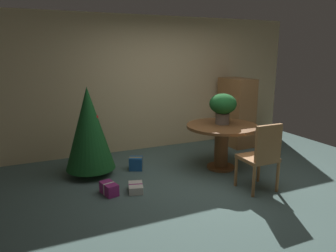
{
  "coord_description": "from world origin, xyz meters",
  "views": [
    {
      "loc": [
        -2.43,
        -3.72,
        1.93
      ],
      "look_at": [
        -0.63,
        0.29,
        0.9
      ],
      "focal_mm": 34.05,
      "sensor_mm": 36.0,
      "label": 1
    }
  ],
  "objects_px": {
    "wooden_chair_near": "(262,154)",
    "gift_box_purple": "(109,189)",
    "gift_box_blue": "(136,163)",
    "gift_box_cream": "(136,188)",
    "round_dining_table": "(222,136)",
    "wooden_cabinet": "(236,112)",
    "holiday_tree": "(89,128)",
    "flower_vase": "(223,106)"
  },
  "relations": [
    {
      "from": "gift_box_blue",
      "to": "wooden_cabinet",
      "type": "distance_m",
      "value": 2.53
    },
    {
      "from": "gift_box_cream",
      "to": "gift_box_purple",
      "type": "distance_m",
      "value": 0.37
    },
    {
      "from": "gift_box_blue",
      "to": "gift_box_purple",
      "type": "distance_m",
      "value": 0.98
    },
    {
      "from": "round_dining_table",
      "to": "gift_box_purple",
      "type": "relative_size",
      "value": 3.67
    },
    {
      "from": "wooden_cabinet",
      "to": "gift_box_purple",
      "type": "bearing_deg",
      "value": -156.77
    },
    {
      "from": "round_dining_table",
      "to": "gift_box_blue",
      "type": "height_order",
      "value": "round_dining_table"
    },
    {
      "from": "gift_box_cream",
      "to": "gift_box_blue",
      "type": "bearing_deg",
      "value": 71.07
    },
    {
      "from": "round_dining_table",
      "to": "flower_vase",
      "type": "relative_size",
      "value": 2.31
    },
    {
      "from": "holiday_tree",
      "to": "wooden_chair_near",
      "type": "bearing_deg",
      "value": -37.87
    },
    {
      "from": "round_dining_table",
      "to": "gift_box_purple",
      "type": "xyz_separation_m",
      "value": [
        -1.97,
        -0.22,
        -0.47
      ]
    },
    {
      "from": "flower_vase",
      "to": "gift_box_purple",
      "type": "xyz_separation_m",
      "value": [
        -2.01,
        -0.28,
        -0.98
      ]
    },
    {
      "from": "holiday_tree",
      "to": "wooden_cabinet",
      "type": "bearing_deg",
      "value": 8.68
    },
    {
      "from": "flower_vase",
      "to": "gift_box_cream",
      "type": "height_order",
      "value": "flower_vase"
    },
    {
      "from": "wooden_chair_near",
      "to": "gift_box_purple",
      "type": "xyz_separation_m",
      "value": [
        -1.97,
        0.77,
        -0.47
      ]
    },
    {
      "from": "flower_vase",
      "to": "gift_box_purple",
      "type": "height_order",
      "value": "flower_vase"
    },
    {
      "from": "wooden_chair_near",
      "to": "gift_box_cream",
      "type": "bearing_deg",
      "value": 156.33
    },
    {
      "from": "round_dining_table",
      "to": "flower_vase",
      "type": "height_order",
      "value": "flower_vase"
    },
    {
      "from": "flower_vase",
      "to": "gift_box_cream",
      "type": "xyz_separation_m",
      "value": [
        -1.65,
        -0.35,
        -1.01
      ]
    },
    {
      "from": "round_dining_table",
      "to": "wooden_chair_near",
      "type": "distance_m",
      "value": 0.99
    },
    {
      "from": "gift_box_blue",
      "to": "wooden_cabinet",
      "type": "relative_size",
      "value": 0.19
    },
    {
      "from": "wooden_cabinet",
      "to": "round_dining_table",
      "type": "bearing_deg",
      "value": -134.53
    },
    {
      "from": "wooden_chair_near",
      "to": "gift_box_blue",
      "type": "height_order",
      "value": "wooden_chair_near"
    },
    {
      "from": "round_dining_table",
      "to": "wooden_cabinet",
      "type": "distance_m",
      "value": 1.52
    },
    {
      "from": "round_dining_table",
      "to": "wooden_cabinet",
      "type": "xyz_separation_m",
      "value": [
        1.06,
        1.08,
        0.14
      ]
    },
    {
      "from": "gift_box_blue",
      "to": "gift_box_cream",
      "type": "bearing_deg",
      "value": -108.93
    },
    {
      "from": "gift_box_blue",
      "to": "wooden_cabinet",
      "type": "xyz_separation_m",
      "value": [
        2.39,
        0.56,
        0.59
      ]
    },
    {
      "from": "round_dining_table",
      "to": "gift_box_cream",
      "type": "distance_m",
      "value": 1.71
    },
    {
      "from": "gift_box_purple",
      "to": "round_dining_table",
      "type": "bearing_deg",
      "value": 6.41
    },
    {
      "from": "gift_box_blue",
      "to": "round_dining_table",
      "type": "bearing_deg",
      "value": -21.48
    },
    {
      "from": "round_dining_table",
      "to": "gift_box_blue",
      "type": "bearing_deg",
      "value": 158.52
    },
    {
      "from": "holiday_tree",
      "to": "gift_box_blue",
      "type": "relative_size",
      "value": 5.22
    },
    {
      "from": "flower_vase",
      "to": "gift_box_purple",
      "type": "distance_m",
      "value": 2.25
    },
    {
      "from": "gift_box_blue",
      "to": "wooden_chair_near",
      "type": "bearing_deg",
      "value": -48.76
    },
    {
      "from": "gift_box_cream",
      "to": "gift_box_blue",
      "type": "relative_size",
      "value": 1.22
    },
    {
      "from": "gift_box_purple",
      "to": "wooden_cabinet",
      "type": "height_order",
      "value": "wooden_cabinet"
    },
    {
      "from": "wooden_chair_near",
      "to": "holiday_tree",
      "type": "height_order",
      "value": "holiday_tree"
    },
    {
      "from": "round_dining_table",
      "to": "flower_vase",
      "type": "xyz_separation_m",
      "value": [
        0.04,
        0.06,
        0.51
      ]
    },
    {
      "from": "round_dining_table",
      "to": "holiday_tree",
      "type": "relative_size",
      "value": 0.83
    },
    {
      "from": "flower_vase",
      "to": "round_dining_table",
      "type": "bearing_deg",
      "value": -123.25
    },
    {
      "from": "gift_box_purple",
      "to": "wooden_chair_near",
      "type": "bearing_deg",
      "value": -21.37
    },
    {
      "from": "round_dining_table",
      "to": "gift_box_blue",
      "type": "distance_m",
      "value": 1.5
    },
    {
      "from": "flower_vase",
      "to": "gift_box_purple",
      "type": "relative_size",
      "value": 1.59
    }
  ]
}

